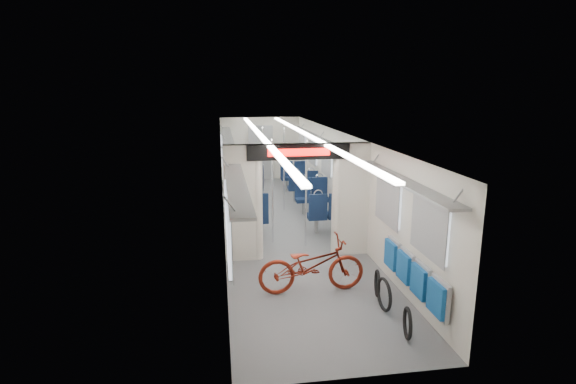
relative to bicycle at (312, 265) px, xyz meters
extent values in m
plane|color=#515456|center=(0.05, 3.64, -0.47)|extent=(12.00, 12.00, 0.00)
cube|color=beige|center=(-1.40, 3.64, 0.68)|extent=(0.02, 12.00, 2.30)
cube|color=beige|center=(1.50, 3.64, 0.68)|extent=(0.02, 12.00, 2.30)
cube|color=beige|center=(0.05, 9.64, 0.68)|extent=(2.90, 0.02, 2.30)
cube|color=beige|center=(0.05, -2.36, 0.68)|extent=(2.90, 0.02, 2.30)
cube|color=silver|center=(0.05, 3.64, 1.83)|extent=(2.90, 12.00, 0.02)
cube|color=white|center=(-0.50, 3.64, 1.80)|extent=(0.12, 11.40, 0.04)
cube|color=white|center=(0.60, 3.64, 1.80)|extent=(0.12, 11.40, 0.04)
cube|color=beige|center=(-1.08, 1.64, 0.53)|extent=(0.65, 0.18, 2.00)
cube|color=beige|center=(1.17, 1.64, 0.53)|extent=(0.65, 0.18, 2.00)
cube|color=beige|center=(0.05, 1.64, 1.68)|extent=(2.90, 0.18, 0.30)
cylinder|color=beige|center=(-0.75, 1.64, 0.53)|extent=(0.20, 0.20, 2.00)
cylinder|color=beige|center=(0.85, 1.64, 0.53)|extent=(0.20, 0.20, 2.00)
cube|color=black|center=(0.05, 1.53, 1.68)|extent=(2.00, 0.03, 0.30)
cube|color=#FF0C07|center=(0.05, 1.51, 1.68)|extent=(1.20, 0.02, 0.14)
cube|color=silver|center=(-1.37, -1.16, 0.93)|extent=(0.04, 1.00, 0.75)
cube|color=silver|center=(1.47, -1.16, 0.93)|extent=(0.04, 1.00, 0.75)
cube|color=silver|center=(-1.37, 0.44, 0.93)|extent=(0.04, 1.00, 0.75)
cube|color=silver|center=(1.47, 0.44, 0.93)|extent=(0.04, 1.00, 0.75)
cube|color=silver|center=(-1.37, 3.14, 0.93)|extent=(0.04, 1.00, 0.75)
cube|color=silver|center=(1.47, 3.14, 0.93)|extent=(0.04, 1.00, 0.75)
cube|color=silver|center=(-1.37, 5.04, 0.93)|extent=(0.04, 1.00, 0.75)
cube|color=silver|center=(1.47, 5.04, 0.93)|extent=(0.04, 1.00, 0.75)
cube|color=silver|center=(-1.37, 6.94, 0.93)|extent=(0.04, 1.00, 0.75)
cube|color=silver|center=(1.47, 6.94, 0.93)|extent=(0.04, 1.00, 0.75)
cube|color=silver|center=(-1.37, 8.74, 0.93)|extent=(0.04, 1.00, 0.75)
cube|color=silver|center=(1.47, 8.74, 0.93)|extent=(0.04, 1.00, 0.75)
cube|color=gray|center=(-1.22, -0.36, 1.48)|extent=(0.30, 3.60, 0.04)
cube|color=gray|center=(1.32, -0.36, 1.48)|extent=(0.30, 3.60, 0.04)
cube|color=gray|center=(-1.22, 5.64, 1.48)|extent=(0.30, 7.60, 0.04)
cube|color=gray|center=(1.32, 5.64, 1.48)|extent=(0.30, 7.60, 0.04)
cube|color=gray|center=(0.05, 9.58, 0.53)|extent=(0.90, 0.05, 2.00)
imported|color=maroon|center=(0.00, 0.00, 0.00)|extent=(1.81, 0.66, 0.94)
cube|color=gray|center=(1.43, -1.66, 0.11)|extent=(0.06, 0.47, 0.53)
cube|color=navy|center=(1.37, -1.66, 0.11)|extent=(0.06, 0.43, 0.45)
cube|color=gray|center=(1.43, -1.11, 0.11)|extent=(0.06, 0.47, 0.53)
cube|color=navy|center=(1.37, -1.11, 0.11)|extent=(0.06, 0.43, 0.45)
cube|color=gray|center=(1.43, -0.56, 0.11)|extent=(0.06, 0.47, 0.53)
cube|color=navy|center=(1.37, -0.56, 0.11)|extent=(0.06, 0.43, 0.45)
cube|color=gray|center=(1.43, -0.01, 0.11)|extent=(0.06, 0.47, 0.53)
cube|color=navy|center=(1.37, -0.01, 0.11)|extent=(0.06, 0.43, 0.45)
torus|color=black|center=(1.00, -1.63, -0.27)|extent=(0.15, 0.45, 0.45)
torus|color=black|center=(0.97, -0.82, -0.23)|extent=(0.07, 0.53, 0.53)
torus|color=black|center=(1.03, -0.34, -0.27)|extent=(0.15, 0.45, 0.45)
cube|color=#0C1834|center=(-0.65, 3.02, -0.07)|extent=(0.49, 0.46, 0.10)
cylinder|color=gray|center=(-0.65, 3.02, -0.30)|extent=(0.10, 0.10, 0.35)
cube|color=#0C1834|center=(-0.65, 2.84, 0.28)|extent=(0.49, 0.09, 0.60)
torus|color=silver|center=(-0.65, 2.84, 0.58)|extent=(0.25, 0.03, 0.25)
cube|color=#0C1834|center=(-0.65, 4.87, -0.07)|extent=(0.49, 0.46, 0.10)
cylinder|color=gray|center=(-0.65, 4.87, -0.30)|extent=(0.10, 0.10, 0.35)
cube|color=#0C1834|center=(-0.65, 5.05, 0.28)|extent=(0.49, 0.09, 0.60)
torus|color=silver|center=(-0.65, 5.05, 0.58)|extent=(0.25, 0.03, 0.25)
cube|color=#0C1834|center=(-1.12, 3.02, -0.07)|extent=(0.49, 0.46, 0.10)
cylinder|color=gray|center=(-1.12, 3.02, -0.30)|extent=(0.10, 0.10, 0.35)
cube|color=#0C1834|center=(-1.12, 2.84, 0.28)|extent=(0.49, 0.09, 0.60)
torus|color=silver|center=(-1.12, 2.84, 0.58)|extent=(0.25, 0.03, 0.25)
cube|color=#0C1834|center=(-1.12, 4.87, -0.07)|extent=(0.49, 0.46, 0.10)
cylinder|color=gray|center=(-1.12, 4.87, -0.30)|extent=(0.10, 0.10, 0.35)
cube|color=#0C1834|center=(-1.12, 5.05, 0.28)|extent=(0.49, 0.09, 0.60)
torus|color=silver|center=(-1.12, 5.05, 0.58)|extent=(0.25, 0.03, 0.25)
cube|color=#0C1834|center=(0.75, 3.06, -0.07)|extent=(0.43, 0.40, 0.10)
cylinder|color=gray|center=(0.75, 3.06, -0.30)|extent=(0.10, 0.10, 0.35)
cube|color=#0C1834|center=(0.75, 2.90, 0.24)|extent=(0.43, 0.08, 0.52)
torus|color=silver|center=(0.75, 2.90, 0.50)|extent=(0.22, 0.03, 0.22)
cube|color=#0C1834|center=(0.75, 4.68, -0.07)|extent=(0.43, 0.40, 0.10)
cylinder|color=gray|center=(0.75, 4.68, -0.30)|extent=(0.10, 0.10, 0.35)
cube|color=#0C1834|center=(0.75, 4.84, 0.24)|extent=(0.43, 0.08, 0.52)
torus|color=silver|center=(0.75, 4.84, 0.50)|extent=(0.22, 0.03, 0.22)
cube|color=#0C1834|center=(1.22, 3.06, -0.07)|extent=(0.43, 0.40, 0.10)
cylinder|color=gray|center=(1.22, 3.06, -0.30)|extent=(0.10, 0.10, 0.35)
cube|color=#0C1834|center=(1.22, 2.90, 0.24)|extent=(0.43, 0.08, 0.52)
torus|color=silver|center=(1.22, 2.90, 0.50)|extent=(0.22, 0.03, 0.22)
cube|color=#0C1834|center=(1.22, 4.68, -0.07)|extent=(0.43, 0.40, 0.10)
cylinder|color=gray|center=(1.22, 4.68, -0.30)|extent=(0.10, 0.10, 0.35)
cube|color=#0C1834|center=(1.22, 4.84, 0.24)|extent=(0.43, 0.08, 0.52)
torus|color=silver|center=(1.22, 4.84, 0.50)|extent=(0.22, 0.03, 0.22)
cube|color=#0C1834|center=(-0.65, 6.28, -0.07)|extent=(0.49, 0.46, 0.10)
cylinder|color=gray|center=(-0.65, 6.28, -0.30)|extent=(0.10, 0.10, 0.35)
cube|color=#0C1834|center=(-0.65, 6.10, 0.28)|extent=(0.49, 0.09, 0.60)
torus|color=silver|center=(-0.65, 6.10, 0.58)|extent=(0.25, 0.03, 0.25)
cube|color=#0C1834|center=(-0.65, 8.13, -0.07)|extent=(0.49, 0.46, 0.10)
cylinder|color=gray|center=(-0.65, 8.13, -0.30)|extent=(0.10, 0.10, 0.35)
cube|color=#0C1834|center=(-0.65, 8.32, 0.28)|extent=(0.49, 0.09, 0.60)
torus|color=silver|center=(-0.65, 8.32, 0.58)|extent=(0.25, 0.03, 0.25)
cube|color=#0C1834|center=(-1.12, 6.28, -0.07)|extent=(0.49, 0.46, 0.10)
cylinder|color=gray|center=(-1.12, 6.28, -0.30)|extent=(0.10, 0.10, 0.35)
cube|color=#0C1834|center=(-1.12, 6.10, 0.28)|extent=(0.49, 0.09, 0.60)
torus|color=silver|center=(-1.12, 6.10, 0.58)|extent=(0.25, 0.03, 0.25)
cube|color=#0C1834|center=(-1.12, 8.13, -0.07)|extent=(0.49, 0.46, 0.10)
cylinder|color=gray|center=(-1.12, 8.13, -0.30)|extent=(0.10, 0.10, 0.35)
cube|color=#0C1834|center=(-1.12, 8.32, 0.28)|extent=(0.49, 0.09, 0.60)
torus|color=silver|center=(-1.12, 8.32, 0.58)|extent=(0.25, 0.03, 0.25)
cube|color=#0C1834|center=(0.75, 6.12, -0.07)|extent=(0.41, 0.38, 0.10)
cylinder|color=gray|center=(0.75, 6.12, -0.30)|extent=(0.10, 0.10, 0.35)
cube|color=#0C1834|center=(0.75, 5.96, 0.23)|extent=(0.41, 0.07, 0.50)
torus|color=silver|center=(0.75, 5.96, 0.47)|extent=(0.21, 0.03, 0.21)
cube|color=#0C1834|center=(0.75, 7.65, -0.07)|extent=(0.41, 0.38, 0.10)
cylinder|color=gray|center=(0.75, 7.65, -0.30)|extent=(0.10, 0.10, 0.35)
cube|color=#0C1834|center=(0.75, 7.80, 0.23)|extent=(0.41, 0.07, 0.50)
torus|color=silver|center=(0.75, 7.80, 0.47)|extent=(0.21, 0.03, 0.21)
cube|color=#0C1834|center=(1.22, 6.12, -0.07)|extent=(0.41, 0.38, 0.10)
cylinder|color=gray|center=(1.22, 6.12, -0.30)|extent=(0.10, 0.10, 0.35)
cube|color=#0C1834|center=(1.22, 5.96, 0.23)|extent=(0.41, 0.07, 0.50)
torus|color=silver|center=(1.22, 5.96, 0.47)|extent=(0.21, 0.03, 0.21)
cube|color=#0C1834|center=(1.22, 7.65, -0.07)|extent=(0.41, 0.38, 0.10)
cylinder|color=gray|center=(1.22, 7.65, -0.30)|extent=(0.10, 0.10, 0.35)
cube|color=#0C1834|center=(1.22, 7.80, 0.23)|extent=(0.41, 0.07, 0.50)
torus|color=silver|center=(1.22, 7.80, 0.47)|extent=(0.21, 0.03, 0.21)
cylinder|color=silver|center=(-0.35, 2.53, 0.68)|extent=(0.04, 0.04, 2.30)
cylinder|color=silver|center=(0.33, 2.20, 0.68)|extent=(0.05, 0.05, 2.30)
cylinder|color=silver|center=(-0.26, 5.44, 0.68)|extent=(0.04, 0.04, 2.30)
cylinder|color=silver|center=(0.28, 5.17, 0.68)|extent=(0.04, 0.04, 2.30)
camera|label=1|loc=(-1.45, -6.86, 2.89)|focal=28.00mm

